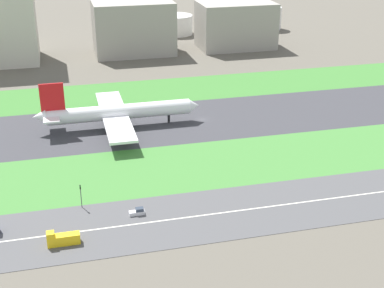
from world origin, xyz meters
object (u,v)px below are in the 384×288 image
at_px(airliner, 115,112).
at_px(office_tower, 236,25).
at_px(hangar_building, 133,28).
at_px(fuel_tank_east, 268,18).
at_px(car_1, 138,212).
at_px(fuel_tank_west, 175,25).
at_px(truck_0, 63,239).
at_px(traffic_light, 81,194).
at_px(fuel_tank_centre, 225,21).

bearing_deg(airliner, office_tower, 52.74).
bearing_deg(hangar_building, fuel_tank_east, 23.95).
xyz_separation_m(car_1, hangar_building, (26.50, 182.00, 14.16)).
height_order(hangar_building, fuel_tank_west, hangar_building).
xyz_separation_m(car_1, fuel_tank_west, (60.87, 227.00, 5.42)).
distance_m(truck_0, car_1, 23.36).
relative_size(truck_0, car_1, 1.91).
bearing_deg(office_tower, traffic_light, -120.84).
relative_size(truck_0, traffic_light, 1.17).
relative_size(hangar_building, fuel_tank_west, 1.93).
xyz_separation_m(office_tower, fuel_tank_east, (39.06, 45.00, -5.93)).
distance_m(traffic_light, fuel_tank_east, 261.55).
bearing_deg(car_1, fuel_tank_east, 60.62).
relative_size(airliner, fuel_tank_east, 3.67).
relative_size(truck_0, fuel_tank_east, 0.47).
bearing_deg(airliner, fuel_tank_east, 51.65).
height_order(car_1, office_tower, office_tower).
bearing_deg(fuel_tank_east, airliner, -128.35).
bearing_deg(fuel_tank_east, truck_0, -122.14).
bearing_deg(truck_0, airliner, -106.52).
bearing_deg(fuel_tank_west, traffic_light, -109.13).
bearing_deg(hangar_building, truck_0, -103.92).
height_order(airliner, truck_0, airliner).
distance_m(traffic_light, fuel_tank_centre, 245.75).
height_order(truck_0, fuel_tank_east, fuel_tank_east).
distance_m(hangar_building, office_tower, 62.28).
xyz_separation_m(airliner, fuel_tank_west, (58.83, 159.00, 0.12)).
distance_m(fuel_tank_west, fuel_tank_centre, 35.48).
relative_size(traffic_light, fuel_tank_east, 0.41).
bearing_deg(traffic_light, office_tower, 59.16).
xyz_separation_m(traffic_light, fuel_tank_west, (75.98, 219.01, 2.06)).
bearing_deg(office_tower, truck_0, -119.78).
bearing_deg(fuel_tank_east, office_tower, -130.96).
xyz_separation_m(truck_0, car_1, (21.09, 10.00, -0.75)).
distance_m(truck_0, fuel_tank_centre, 264.55).
relative_size(traffic_light, office_tower, 0.16).
distance_m(fuel_tank_west, fuel_tank_east, 66.97).
relative_size(airliner, office_tower, 1.45).
bearing_deg(airliner, hangar_building, 77.89).
bearing_deg(office_tower, fuel_tank_centre, 80.45).
bearing_deg(fuel_tank_east, car_1, -119.38).
bearing_deg(airliner, truck_0, -106.52).
bearing_deg(traffic_light, fuel_tank_east, 56.87).
bearing_deg(fuel_tank_centre, fuel_tank_west, 180.00).
relative_size(airliner, truck_0, 7.74).
distance_m(airliner, fuel_tank_east, 202.74).
distance_m(car_1, fuel_tank_east, 260.60).
relative_size(airliner, fuel_tank_centre, 3.44).
bearing_deg(fuel_tank_centre, office_tower, -99.55).
relative_size(car_1, hangar_building, 0.10).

